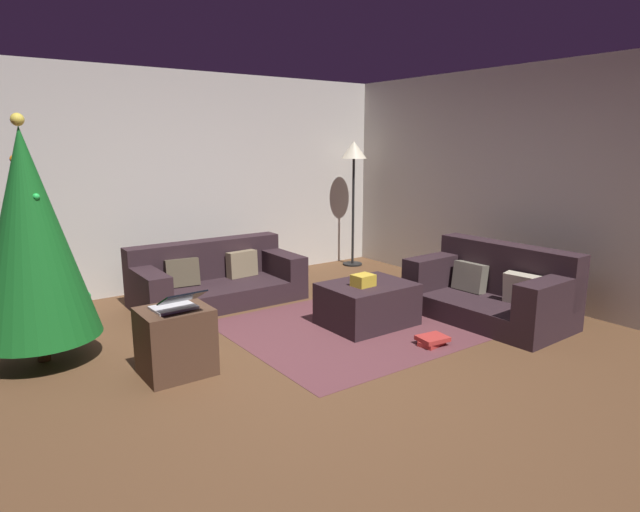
{
  "coord_description": "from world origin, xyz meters",
  "views": [
    {
      "loc": [
        -2.27,
        -3.23,
        1.78
      ],
      "look_at": [
        0.54,
        0.67,
        0.75
      ],
      "focal_mm": 30.2,
      "sensor_mm": 36.0,
      "label": 1
    }
  ],
  "objects_px": {
    "christmas_tree": "(31,235)",
    "ottoman": "(367,304)",
    "gift_box": "(363,280)",
    "couch_left": "(215,279)",
    "laptop": "(177,304)",
    "corner_lamp": "(354,160)",
    "side_table": "(176,341)",
    "couch_right": "(494,290)",
    "book_stack": "(432,340)",
    "tv_remote": "(365,278)"
  },
  "relations": [
    {
      "from": "book_stack",
      "to": "corner_lamp",
      "type": "distance_m",
      "value": 3.55
    },
    {
      "from": "couch_left",
      "to": "corner_lamp",
      "type": "relative_size",
      "value": 1.03
    },
    {
      "from": "ottoman",
      "to": "laptop",
      "type": "xyz_separation_m",
      "value": [
        -1.96,
        -0.08,
        0.38
      ]
    },
    {
      "from": "christmas_tree",
      "to": "side_table",
      "type": "height_order",
      "value": "christmas_tree"
    },
    {
      "from": "ottoman",
      "to": "corner_lamp",
      "type": "relative_size",
      "value": 0.48
    },
    {
      "from": "ottoman",
      "to": "tv_remote",
      "type": "bearing_deg",
      "value": 58.79
    },
    {
      "from": "christmas_tree",
      "to": "book_stack",
      "type": "relative_size",
      "value": 7.16
    },
    {
      "from": "christmas_tree",
      "to": "couch_right",
      "type": "bearing_deg",
      "value": -20.51
    },
    {
      "from": "ottoman",
      "to": "side_table",
      "type": "xyz_separation_m",
      "value": [
        -1.96,
        -0.01,
        0.06
      ]
    },
    {
      "from": "gift_box",
      "to": "ottoman",
      "type": "bearing_deg",
      "value": 23.44
    },
    {
      "from": "ottoman",
      "to": "book_stack",
      "type": "distance_m",
      "value": 0.79
    },
    {
      "from": "gift_box",
      "to": "book_stack",
      "type": "height_order",
      "value": "gift_box"
    },
    {
      "from": "ottoman",
      "to": "laptop",
      "type": "height_order",
      "value": "laptop"
    },
    {
      "from": "side_table",
      "to": "laptop",
      "type": "height_order",
      "value": "laptop"
    },
    {
      "from": "gift_box",
      "to": "christmas_tree",
      "type": "distance_m",
      "value": 2.88
    },
    {
      "from": "couch_left",
      "to": "couch_right",
      "type": "distance_m",
      "value": 3.02
    },
    {
      "from": "tv_remote",
      "to": "gift_box",
      "type": "bearing_deg",
      "value": -138.51
    },
    {
      "from": "christmas_tree",
      "to": "ottoman",
      "type": "bearing_deg",
      "value": -17.57
    },
    {
      "from": "laptop",
      "to": "corner_lamp",
      "type": "relative_size",
      "value": 0.23
    },
    {
      "from": "tv_remote",
      "to": "side_table",
      "type": "height_order",
      "value": "side_table"
    },
    {
      "from": "side_table",
      "to": "laptop",
      "type": "relative_size",
      "value": 1.27
    },
    {
      "from": "gift_box",
      "to": "side_table",
      "type": "distance_m",
      "value": 1.88
    },
    {
      "from": "couch_right",
      "to": "laptop",
      "type": "bearing_deg",
      "value": 78.53
    },
    {
      "from": "laptop",
      "to": "gift_box",
      "type": "bearing_deg",
      "value": 1.2
    },
    {
      "from": "gift_box",
      "to": "christmas_tree",
      "type": "xyz_separation_m",
      "value": [
        -2.67,
        0.91,
        0.58
      ]
    },
    {
      "from": "christmas_tree",
      "to": "corner_lamp",
      "type": "distance_m",
      "value": 4.5
    },
    {
      "from": "side_table",
      "to": "corner_lamp",
      "type": "xyz_separation_m",
      "value": [
        3.5,
        2.13,
        1.25
      ]
    },
    {
      "from": "couch_left",
      "to": "laptop",
      "type": "height_order",
      "value": "laptop"
    },
    {
      "from": "couch_left",
      "to": "couch_right",
      "type": "height_order",
      "value": "couch_right"
    },
    {
      "from": "ottoman",
      "to": "laptop",
      "type": "relative_size",
      "value": 2.04
    },
    {
      "from": "couch_left",
      "to": "ottoman",
      "type": "xyz_separation_m",
      "value": [
        0.87,
        -1.63,
        -0.04
      ]
    },
    {
      "from": "couch_left",
      "to": "gift_box",
      "type": "xyz_separation_m",
      "value": [
        0.78,
        -1.67,
        0.22
      ]
    },
    {
      "from": "ottoman",
      "to": "gift_box",
      "type": "bearing_deg",
      "value": -156.56
    },
    {
      "from": "tv_remote",
      "to": "couch_left",
      "type": "bearing_deg",
      "value": 118.35
    },
    {
      "from": "couch_left",
      "to": "christmas_tree",
      "type": "relative_size",
      "value": 0.92
    },
    {
      "from": "corner_lamp",
      "to": "tv_remote",
      "type": "bearing_deg",
      "value": -126.33
    },
    {
      "from": "couch_right",
      "to": "gift_box",
      "type": "distance_m",
      "value": 1.4
    },
    {
      "from": "ottoman",
      "to": "side_table",
      "type": "distance_m",
      "value": 1.96
    },
    {
      "from": "gift_box",
      "to": "corner_lamp",
      "type": "xyz_separation_m",
      "value": [
        1.63,
        2.16,
        1.05
      ]
    },
    {
      "from": "laptop",
      "to": "book_stack",
      "type": "height_order",
      "value": "laptop"
    },
    {
      "from": "couch_right",
      "to": "book_stack",
      "type": "bearing_deg",
      "value": 97.01
    },
    {
      "from": "ottoman",
      "to": "tv_remote",
      "type": "distance_m",
      "value": 0.29
    },
    {
      "from": "tv_remote",
      "to": "book_stack",
      "type": "height_order",
      "value": "tv_remote"
    },
    {
      "from": "gift_box",
      "to": "christmas_tree",
      "type": "bearing_deg",
      "value": 161.09
    },
    {
      "from": "ottoman",
      "to": "christmas_tree",
      "type": "relative_size",
      "value": 0.43
    },
    {
      "from": "laptop",
      "to": "corner_lamp",
      "type": "distance_m",
      "value": 4.23
    },
    {
      "from": "couch_right",
      "to": "side_table",
      "type": "height_order",
      "value": "couch_right"
    },
    {
      "from": "christmas_tree",
      "to": "laptop",
      "type": "relative_size",
      "value": 4.77
    },
    {
      "from": "tv_remote",
      "to": "laptop",
      "type": "xyz_separation_m",
      "value": [
        -2.05,
        -0.24,
        0.16
      ]
    },
    {
      "from": "christmas_tree",
      "to": "book_stack",
      "type": "bearing_deg",
      "value": -29.88
    }
  ]
}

